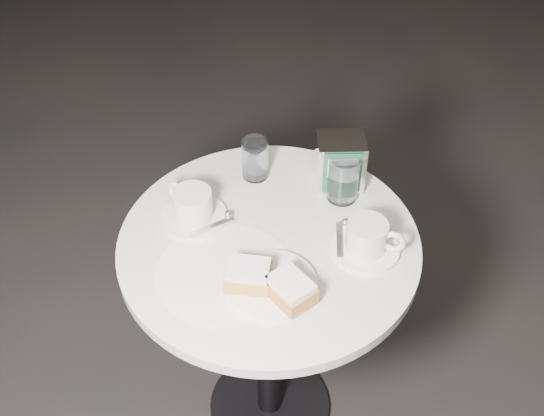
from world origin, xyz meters
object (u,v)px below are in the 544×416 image
(coffee_cup_right, at_px, (367,239))
(water_glass_left, at_px, (255,159))
(beignet_plate, at_px, (271,283))
(water_glass_right, at_px, (343,179))
(cafe_table, at_px, (269,295))
(napkin_dispenser, at_px, (340,162))
(coffee_cup_left, at_px, (193,207))

(coffee_cup_right, xyz_separation_m, water_glass_left, (-0.33, 0.15, 0.02))
(beignet_plate, bearing_deg, coffee_cup_right, 49.55)
(water_glass_left, distance_m, water_glass_right, 0.23)
(cafe_table, height_order, napkin_dispenser, napkin_dispenser)
(napkin_dispenser, bearing_deg, beignet_plate, -117.81)
(coffee_cup_left, bearing_deg, napkin_dispenser, 65.07)
(water_glass_right, bearing_deg, cafe_table, -119.46)
(coffee_cup_left, relative_size, water_glass_left, 1.94)
(water_glass_left, height_order, napkin_dispenser, napkin_dispenser)
(beignet_plate, xyz_separation_m, napkin_dispenser, (0.04, 0.39, 0.04))
(cafe_table, bearing_deg, coffee_cup_left, 178.44)
(coffee_cup_right, height_order, napkin_dispenser, napkin_dispenser)
(coffee_cup_left, height_order, water_glass_right, water_glass_right)
(beignet_plate, height_order, napkin_dispenser, napkin_dispenser)
(cafe_table, bearing_deg, water_glass_right, 60.54)
(coffee_cup_right, relative_size, water_glass_left, 1.59)
(coffee_cup_right, bearing_deg, napkin_dispenser, 119.22)
(cafe_table, relative_size, beignet_plate, 3.47)
(water_glass_left, xyz_separation_m, water_glass_right, (0.23, 0.00, 0.01))
(water_glass_right, bearing_deg, coffee_cup_right, -56.17)
(cafe_table, bearing_deg, coffee_cup_right, 12.88)
(beignet_plate, distance_m, napkin_dispenser, 0.39)
(beignet_plate, bearing_deg, coffee_cup_left, 150.23)
(water_glass_left, height_order, water_glass_right, water_glass_right)
(cafe_table, height_order, coffee_cup_left, coffee_cup_left)
(coffee_cup_right, relative_size, napkin_dispenser, 1.20)
(water_glass_left, relative_size, water_glass_right, 0.88)
(coffee_cup_left, height_order, coffee_cup_right, same)
(napkin_dispenser, bearing_deg, cafe_table, -132.92)
(cafe_table, xyz_separation_m, water_glass_left, (-0.11, 0.20, 0.25))
(coffee_cup_left, distance_m, coffee_cup_right, 0.41)
(coffee_cup_right, relative_size, water_glass_right, 1.40)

